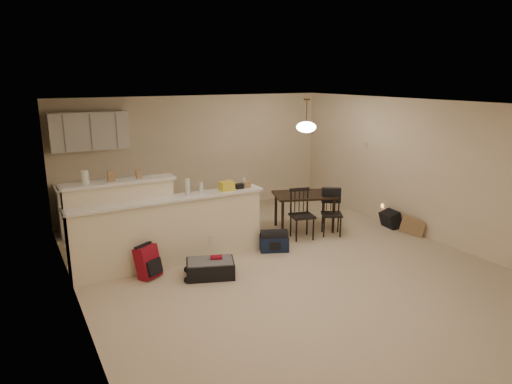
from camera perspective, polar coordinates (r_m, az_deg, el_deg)
room at (r=6.87m, az=3.56°, el=0.46°), size 7.00×7.02×2.50m
breakfast_bar at (r=7.22m, az=-12.72°, el=-4.49°), size 3.08×0.58×1.39m
upper_cabinets at (r=9.10m, az=-20.13°, el=7.18°), size 1.40×0.34×0.70m
kitchen_counter at (r=9.28m, az=-18.02°, el=-1.68°), size 1.80×0.60×0.90m
thermostat at (r=9.84m, az=13.50°, el=5.77°), size 0.02×0.12×0.12m
jar at (r=6.95m, az=-20.59°, el=1.74°), size 0.10×0.10×0.20m
cereal_box at (r=7.01m, az=-17.67°, el=1.92°), size 0.10×0.07×0.16m
small_box at (r=7.10m, az=-14.44°, el=2.13°), size 0.08×0.06×0.12m
bottle_a at (r=7.14m, az=-8.54°, el=0.61°), size 0.07×0.07×0.26m
bottle_b at (r=7.23m, az=-6.87°, el=0.51°), size 0.06×0.06×0.18m
bag_lump at (r=7.41m, az=-3.68°, el=0.76°), size 0.22×0.18×0.14m
pouch at (r=7.51m, az=-2.12°, el=0.73°), size 0.12×0.10×0.08m
extra_item_x at (r=7.55m, az=-1.50°, el=1.13°), size 0.05×0.05×0.17m
extra_item_y at (r=7.57m, az=-1.21°, el=0.93°), size 0.12×0.10×0.10m
dining_table at (r=8.77m, az=6.06°, el=-0.79°), size 1.32×1.09×0.71m
pendant_lamp at (r=8.52m, az=6.30°, el=8.14°), size 0.36×0.36×0.62m
dining_chair_near at (r=8.31m, az=5.79°, el=-2.80°), size 0.48×0.46×0.91m
dining_chair_far at (r=8.58m, az=9.44°, el=-2.61°), size 0.50×0.49×0.85m
suitcase at (r=6.89m, az=-5.73°, el=-9.52°), size 0.81×0.67×0.24m
red_backpack at (r=6.96m, az=-13.38°, el=-8.51°), size 0.37×0.33×0.48m
navy_duffel at (r=7.80m, az=2.28°, el=-6.44°), size 0.54×0.42×0.26m
black_daypack at (r=9.34m, az=16.49°, el=-3.32°), size 0.29×0.39×0.32m
cardboard_sheet at (r=8.99m, az=18.96°, el=-4.12°), size 0.15×0.44×0.34m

